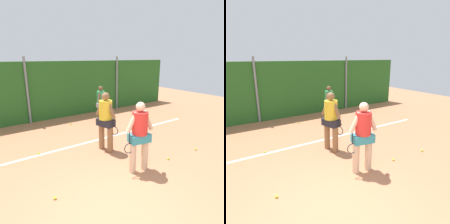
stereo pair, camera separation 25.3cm
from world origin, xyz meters
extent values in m
plane|color=#B2704C|center=(0.00, 2.05, 0.00)|extent=(27.28, 27.28, 0.00)
cube|color=#286023|center=(0.00, 6.94, 1.39)|extent=(16.99, 0.25, 2.77)
cylinder|color=gray|center=(0.00, 6.77, 1.50)|extent=(0.10, 0.10, 2.99)
cylinder|color=gray|center=(4.90, 6.77, 1.50)|extent=(0.10, 0.10, 2.99)
cube|color=white|center=(0.00, 3.33, 0.00)|extent=(12.42, 0.10, 0.01)
cylinder|color=beige|center=(1.62, 0.91, 0.42)|extent=(0.18, 0.18, 0.83)
cylinder|color=beige|center=(1.25, 0.98, 0.42)|extent=(0.18, 0.18, 0.83)
cube|color=teal|center=(1.43, 0.95, 0.94)|extent=(0.61, 0.43, 0.22)
cylinder|color=red|center=(1.43, 0.95, 1.35)|extent=(0.41, 0.41, 0.59)
sphere|color=beige|center=(1.43, 0.95, 1.78)|extent=(0.24, 0.24, 0.24)
cylinder|color=beige|center=(1.66, 0.90, 1.39)|extent=(0.33, 0.16, 0.56)
cylinder|color=beige|center=(1.21, 0.99, 1.39)|extent=(0.33, 0.16, 0.56)
cylinder|color=black|center=(1.11, 0.96, 1.00)|extent=(0.03, 0.03, 0.28)
torus|color=#26262B|center=(1.11, 0.96, 0.73)|extent=(0.28, 0.08, 0.28)
cylinder|color=#8C603D|center=(1.33, 2.65, 0.42)|extent=(0.19, 0.19, 0.84)
cylinder|color=#8C603D|center=(1.43, 2.29, 0.42)|extent=(0.19, 0.19, 0.84)
cube|color=#23232D|center=(1.38, 2.47, 0.95)|extent=(0.47, 0.63, 0.22)
cylinder|color=yellow|center=(1.38, 2.47, 1.37)|extent=(0.41, 0.41, 0.60)
sphere|color=#8C603D|center=(1.38, 2.47, 1.80)|extent=(0.24, 0.24, 0.24)
cylinder|color=#8C603D|center=(1.32, 2.70, 1.41)|extent=(0.18, 0.33, 0.57)
cylinder|color=#8C603D|center=(1.44, 2.25, 1.41)|extent=(0.18, 0.33, 0.57)
cylinder|color=black|center=(1.51, 2.18, 1.01)|extent=(0.03, 0.03, 0.28)
torus|color=#26262B|center=(1.51, 2.18, 0.74)|extent=(0.10, 0.28, 0.28)
cylinder|color=brown|center=(2.66, 4.97, 0.37)|extent=(0.16, 0.16, 0.74)
cylinder|color=brown|center=(2.91, 5.18, 0.37)|extent=(0.16, 0.16, 0.74)
cube|color=#99999E|center=(2.79, 5.08, 0.84)|extent=(0.57, 0.54, 0.20)
cylinder|color=#339E60|center=(2.79, 5.08, 1.20)|extent=(0.36, 0.36, 0.53)
sphere|color=brown|center=(2.79, 5.08, 1.59)|extent=(0.21, 0.21, 0.21)
cylinder|color=brown|center=(2.63, 4.95, 1.24)|extent=(0.26, 0.23, 0.51)
cylinder|color=brown|center=(2.95, 5.21, 1.24)|extent=(0.26, 0.23, 0.51)
sphere|color=#CCDB33|center=(2.56, 0.87, 0.03)|extent=(0.07, 0.07, 0.07)
sphere|color=#CCDB33|center=(1.45, 5.56, 0.03)|extent=(0.07, 0.07, 0.07)
sphere|color=#CCDB33|center=(3.80, 0.78, 0.03)|extent=(0.07, 0.07, 0.07)
sphere|color=#CCDB33|center=(-0.54, 3.42, 0.03)|extent=(0.07, 0.07, 0.07)
sphere|color=#CCDB33|center=(-0.82, 1.09, 0.03)|extent=(0.07, 0.07, 0.07)
camera|label=1|loc=(-1.88, -2.62, 2.97)|focal=32.08mm
camera|label=2|loc=(-1.66, -2.76, 2.97)|focal=32.08mm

